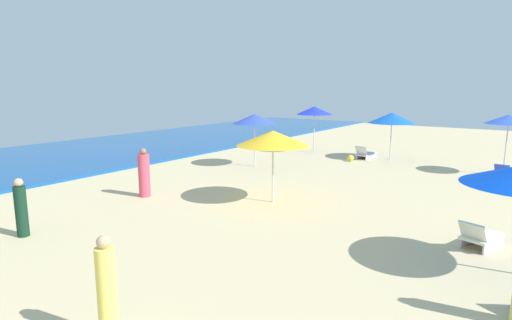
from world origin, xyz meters
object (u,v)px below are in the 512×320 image
object	(u,v)px
umbrella_0	(392,118)
lounge_chair_0_0	(366,154)
umbrella_2	(255,119)
lounge_chair_3_0	(480,237)
beachgoer_2	(144,174)
lounge_chair_4_0	(505,174)
beachgoer_3	(107,292)
umbrella_1	(314,110)
beachgoer_4	(21,209)
umbrella_4	(509,119)
beach_ball_0	(350,158)
umbrella_5	(273,138)

from	to	relation	value
umbrella_0	lounge_chair_0_0	world-z (taller)	umbrella_0
umbrella_0	umbrella_2	bearing A→B (deg)	139.30
lounge_chair_3_0	lounge_chair_0_0	bearing A→B (deg)	-39.28
lounge_chair_0_0	beachgoer_2	world-z (taller)	beachgoer_2
umbrella_2	lounge_chair_3_0	world-z (taller)	umbrella_2
lounge_chair_0_0	lounge_chair_4_0	distance (m)	6.65
umbrella_2	beachgoer_3	xyz separation A→B (m)	(-12.59, -6.20, -1.47)
umbrella_1	beachgoer_4	xyz separation A→B (m)	(-16.47, -0.19, -1.68)
umbrella_4	beach_ball_0	xyz separation A→B (m)	(-0.73, 6.68, -2.23)
lounge_chair_0_0	lounge_chair_3_0	world-z (taller)	lounge_chair_0_0
beachgoer_4	umbrella_5	bearing A→B (deg)	-160.66
lounge_chair_0_0	beachgoer_2	size ratio (longest dim) A/B	0.92
umbrella_0	umbrella_4	size ratio (longest dim) A/B	0.94
umbrella_5	beachgoer_4	bearing A→B (deg)	150.94
umbrella_1	umbrella_2	size ratio (longest dim) A/B	1.05
umbrella_1	umbrella_5	size ratio (longest dim) A/B	1.11
lounge_chair_0_0	beachgoer_3	xyz separation A→B (m)	(-17.64, -2.61, 0.56)
umbrella_2	lounge_chair_3_0	xyz separation A→B (m)	(-5.22, -10.26, -2.00)
lounge_chair_3_0	lounge_chair_4_0	xyz separation A→B (m)	(8.75, 0.20, -0.03)
lounge_chair_3_0	umbrella_5	distance (m)	6.48
lounge_chair_0_0	umbrella_1	distance (m)	3.90
umbrella_0	beachgoer_4	xyz separation A→B (m)	(-16.59, 4.18, -1.45)
lounge_chair_0_0	umbrella_4	world-z (taller)	umbrella_4
lounge_chair_3_0	umbrella_5	bearing A→B (deg)	13.30
umbrella_4	lounge_chair_4_0	world-z (taller)	umbrella_4
umbrella_1	umbrella_5	xyz separation A→B (m)	(-10.13, -3.71, -0.27)
umbrella_5	beachgoer_2	bearing A→B (deg)	115.78
umbrella_2	lounge_chair_4_0	world-z (taller)	umbrella_2
umbrella_4	umbrella_5	size ratio (longest dim) A/B	1.09
beachgoer_2	beachgoer_3	size ratio (longest dim) A/B	1.01
lounge_chair_0_0	umbrella_1	bearing A→B (deg)	-0.84
umbrella_1	beachgoer_3	bearing A→B (deg)	-161.99
lounge_chair_4_0	beachgoer_2	bearing A→B (deg)	52.13
umbrella_1	umbrella_0	bearing A→B (deg)	-88.40
lounge_chair_4_0	umbrella_2	bearing A→B (deg)	25.89
umbrella_4	beach_ball_0	distance (m)	7.09
umbrella_0	beachgoer_3	distance (m)	18.20
lounge_chair_3_0	beachgoer_3	bearing A→B (deg)	78.87
lounge_chair_4_0	umbrella_5	xyz separation A→B (m)	(-8.27, 5.99, 1.90)
umbrella_2	beach_ball_0	xyz separation A→B (m)	(3.85, -3.25, -2.10)
lounge_chair_0_0	beachgoer_3	world-z (taller)	beachgoer_3
beachgoer_4	beachgoer_3	bearing A→B (deg)	123.57
beachgoer_2	lounge_chair_3_0	bearing A→B (deg)	99.57
umbrella_5	beachgoer_3	distance (m)	8.23
lounge_chair_0_0	umbrella_2	world-z (taller)	umbrella_2
umbrella_0	umbrella_4	world-z (taller)	umbrella_4
umbrella_4	umbrella_5	world-z (taller)	umbrella_4
umbrella_1	lounge_chair_0_0	bearing A→B (deg)	-95.70
beach_ball_0	lounge_chair_4_0	bearing A→B (deg)	-92.71
beachgoer_4	beach_ball_0	size ratio (longest dim) A/B	4.60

